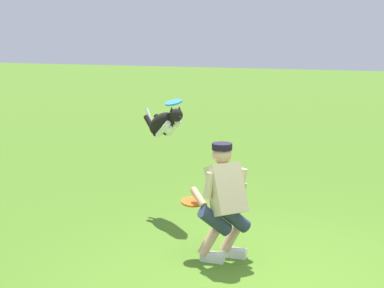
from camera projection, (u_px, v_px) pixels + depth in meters
The scene contains 5 objects.
ground_plane at pixel (266, 283), 5.97m from camera, with size 60.00×60.00×0.00m, color #487220.
person at pixel (224, 199), 6.44m from camera, with size 0.70×0.57×1.29m.
dog at pixel (164, 123), 7.95m from camera, with size 0.80×0.71×0.53m.
frisbee_flying at pixel (174, 102), 7.75m from camera, with size 0.23×0.23×0.02m, color #3289D8.
frisbee_held at pixel (192, 202), 6.62m from camera, with size 0.25×0.25×0.02m, color orange.
Camera 1 is at (-1.04, 5.53, 2.53)m, focal length 55.91 mm.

